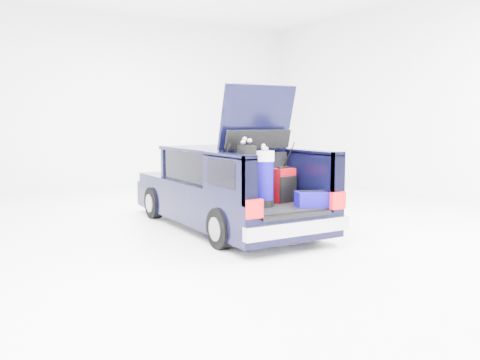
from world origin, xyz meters
TOP-DOWN VIEW (x-y plane):
  - ground at (0.00, 0.00)m, footprint 14.00×14.00m
  - car at (-0.00, 0.11)m, footprint 1.87×4.65m
  - red_suitcase at (0.38, -1.26)m, footprint 0.38×0.28m
  - black_golf_bag at (-0.37, -1.33)m, footprint 0.35×0.37m
  - blue_golf_bag at (-0.12, -1.46)m, footprint 0.35×0.35m
  - blue_duffel at (0.50, -1.84)m, footprint 0.57×0.47m

SIDE VIEW (x-z plane):
  - ground at x=0.00m, z-range 0.00..0.00m
  - car at x=0.00m, z-range -0.56..1.91m
  - blue_duffel at x=0.50m, z-range 0.59..0.85m
  - red_suitcase at x=0.38m, z-range 0.58..1.16m
  - blue_golf_bag at x=-0.12m, z-range 0.55..1.52m
  - black_golf_bag at x=-0.37m, z-range 0.55..1.60m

